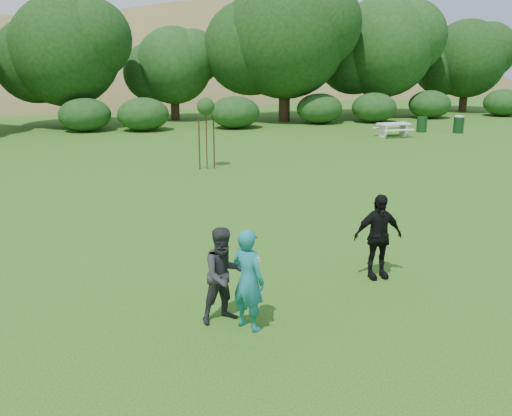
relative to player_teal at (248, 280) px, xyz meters
The scene contains 11 objects.
ground 1.62m from the player_teal, 22.44° to the left, with size 120.00×120.00×0.00m, color #19470C.
player_teal is the anchor object (origin of this frame).
player_grey 0.51m from the player_teal, 126.97° to the left, with size 0.82×0.64×1.69m, color #28292B.
player_black 3.48m from the player_teal, 23.27° to the left, with size 1.04×0.43×1.78m, color black.
trash_can_near 26.92m from the player_teal, 50.62° to the left, with size 0.60×0.60×0.90m, color #163C1A.
frisbee 0.36m from the player_teal, 56.19° to the left, with size 0.27×0.27×0.07m.
sapling 14.03m from the player_teal, 79.94° to the left, with size 0.70×0.70×2.85m.
picnic_table 24.30m from the player_teal, 53.58° to the left, with size 1.80×1.48×0.76m.
trash_can_lidded 27.34m from the player_teal, 46.33° to the left, with size 0.60×0.60×1.05m.
hillside 70.16m from the player_teal, 89.42° to the left, with size 150.00×72.00×52.00m.
tree_row 29.82m from the player_teal, 81.27° to the left, with size 53.92×10.38×9.62m.
Camera 1 is at (-3.81, -8.97, 4.52)m, focal length 40.00 mm.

